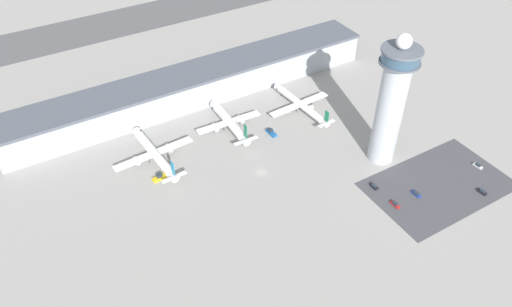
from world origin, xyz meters
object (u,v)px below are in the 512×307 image
(airplane_gate_bravo, at_px, (229,122))
(service_truck_fuel, at_px, (310,104))
(airplane_gate_charlie, at_px, (301,104))
(car_blue_compact, at_px, (416,194))
(control_tower, at_px, (391,101))
(service_truck_baggage, at_px, (161,177))
(car_green_van, at_px, (374,186))
(airplane_gate_alpha, at_px, (154,154))
(service_truck_catering, at_px, (271,133))
(car_maroon_suv, at_px, (395,204))
(car_yellow_taxi, at_px, (482,192))
(car_black_suv, at_px, (478,166))

(airplane_gate_bravo, xyz_separation_m, service_truck_fuel, (47.29, -3.94, -3.34))
(airplane_gate_charlie, relative_size, car_blue_compact, 9.61)
(control_tower, xyz_separation_m, service_truck_fuel, (-4.13, 52.26, -31.14))
(service_truck_baggage, relative_size, car_green_van, 2.06)
(car_green_van, relative_size, car_blue_compact, 0.90)
(airplane_gate_alpha, xyz_separation_m, service_truck_catering, (58.28, -10.01, -3.80))
(service_truck_baggage, bearing_deg, airplane_gate_alpha, 79.27)
(airplane_gate_bravo, distance_m, car_green_van, 79.10)
(car_maroon_suv, distance_m, car_blue_compact, 12.46)
(car_green_van, distance_m, car_yellow_taxi, 47.22)
(airplane_gate_bravo, bearing_deg, car_maroon_suv, -67.02)
(car_maroon_suv, height_order, car_yellow_taxi, car_yellow_taxi)
(service_truck_fuel, bearing_deg, airplane_gate_alpha, -179.68)
(airplane_gate_charlie, height_order, service_truck_baggage, airplane_gate_charlie)
(airplane_gate_charlie, distance_m, car_black_suv, 92.04)
(airplane_gate_bravo, relative_size, car_maroon_suv, 8.00)
(service_truck_baggage, distance_m, car_green_van, 96.21)
(car_maroon_suv, bearing_deg, car_black_suv, -0.96)
(service_truck_catering, relative_size, car_blue_compact, 1.51)
(service_truck_fuel, xyz_separation_m, car_black_suv, (38.96, -80.82, -0.35))
(airplane_gate_alpha, height_order, car_green_van, airplane_gate_alpha)
(control_tower, xyz_separation_m, car_black_suv, (34.83, -28.57, -31.49))
(airplane_gate_bravo, distance_m, service_truck_fuel, 47.58)
(airplane_gate_charlie, height_order, car_yellow_taxi, airplane_gate_charlie)
(airplane_gate_alpha, relative_size, car_maroon_suv, 9.01)
(control_tower, bearing_deg, car_black_suv, -39.36)
(car_maroon_suv, relative_size, car_black_suv, 1.03)
(car_yellow_taxi, bearing_deg, car_blue_compact, 151.95)
(car_blue_compact, bearing_deg, car_black_suv, -1.34)
(airplane_gate_alpha, bearing_deg, service_truck_fuel, 0.32)
(airplane_gate_bravo, height_order, car_black_suv, airplane_gate_bravo)
(service_truck_fuel, bearing_deg, car_green_van, -100.27)
(airplane_gate_charlie, relative_size, service_truck_fuel, 6.95)
(car_blue_compact, bearing_deg, service_truck_catering, 114.73)
(airplane_gate_alpha, distance_m, airplane_gate_bravo, 42.44)
(airplane_gate_charlie, distance_m, service_truck_catering, 26.12)
(car_black_suv, bearing_deg, service_truck_fuel, 115.73)
(control_tower, height_order, airplane_gate_charlie, control_tower)
(service_truck_fuel, distance_m, car_green_van, 67.90)
(airplane_gate_charlie, relative_size, service_truck_catering, 6.36)
(control_tower, relative_size, service_truck_catering, 9.28)
(airplane_gate_charlie, distance_m, car_maroon_suv, 79.02)
(control_tower, xyz_separation_m, car_blue_compact, (-3.37, -27.67, -31.52))
(airplane_gate_charlie, height_order, car_maroon_suv, airplane_gate_charlie)
(car_maroon_suv, bearing_deg, airplane_gate_charlie, 86.61)
(control_tower, xyz_separation_m, car_maroon_suv, (-15.83, -27.72, -31.49))
(service_truck_catering, bearing_deg, car_green_van, -71.25)
(airplane_gate_alpha, distance_m, car_blue_compact, 120.30)
(service_truck_baggage, xyz_separation_m, car_maroon_suv, (80.17, -66.96, -0.42))
(car_green_van, bearing_deg, control_tower, 41.87)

